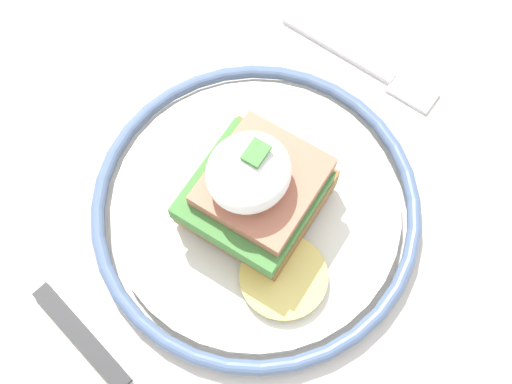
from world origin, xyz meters
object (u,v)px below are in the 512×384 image
Objects in this scene: plate at (256,207)px; knife at (117,377)px; fork at (366,65)px; sandwich at (256,190)px.

knife is (0.14, -0.01, -0.01)m from plate.
plate is 0.15m from knife.
plate is 1.22× the size of knife.
fork is 0.30m from knife.
plate is 0.04m from sandwich.
plate is 1.68× the size of fork.
knife is (0.29, -0.02, 0.00)m from fork.
sandwich reaches higher than fork.
knife is at bearing -4.45° from fork.
plate reaches higher than knife.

